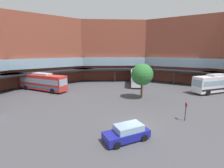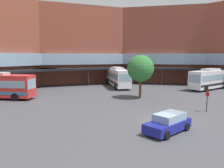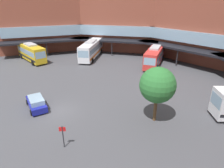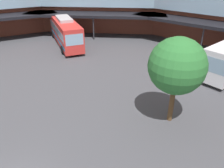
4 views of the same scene
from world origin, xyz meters
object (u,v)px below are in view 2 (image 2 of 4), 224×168
parked_car (168,123)px  plaza_tree (141,69)px  bus_2 (210,79)px  bus_1 (117,77)px  stop_sign_post (207,99)px

parked_car → plaza_tree: plaza_tree is taller
bus_2 → parked_car: (-24.93, -9.96, -1.20)m
bus_1 → stop_sign_post: 22.60m
stop_sign_post → plaza_tree: bearing=90.3°
bus_1 → bus_2: 17.52m
bus_2 → stop_sign_post: bearing=27.9°
plaza_tree → stop_sign_post: plaza_tree is taller
bus_1 → stop_sign_post: (-5.19, -21.99, -0.55)m
bus_1 → parked_car: (-13.78, -23.48, -1.23)m
bus_2 → parked_car: bearing=22.3°
parked_car → bus_1: bearing=-125.5°
bus_1 → plaza_tree: size_ratio=1.93×
bus_2 → bus_1: bearing=-49.9°
plaza_tree → stop_sign_post: 10.64m
stop_sign_post → bus_2: bearing=27.4°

